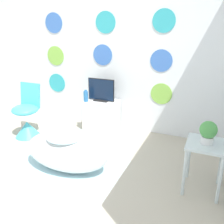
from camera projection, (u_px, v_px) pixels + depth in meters
The scene contains 10 objects.
ground_plane at pixel (13, 206), 2.52m from camera, with size 12.00×12.00×0.00m, color #BCB29E.
wall_back_dotted at pixel (105, 45), 3.98m from camera, with size 4.78×0.05×2.60m.
rug at pixel (62, 169), 3.13m from camera, with size 1.39×0.97×0.01m.
bathtub at pixel (67, 151), 3.09m from camera, with size 1.04×0.56×0.45m.
chair at pixel (27, 119), 3.91m from camera, with size 0.39×0.39×0.80m.
tv_cabinet at pixel (101, 115), 4.14m from camera, with size 0.51×0.36×0.49m.
tv at pixel (101, 91), 4.00m from camera, with size 0.43×0.12×0.35m.
vase at pixel (86, 96), 4.00m from camera, with size 0.07×0.07×0.18m.
side_table at pixel (205, 153), 2.63m from camera, with size 0.38×0.39×0.54m.
potted_plant_left at pixel (208, 132), 2.54m from camera, with size 0.17×0.17×0.23m.
Camera 1 is at (1.68, -1.52, 1.72)m, focal length 42.00 mm.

